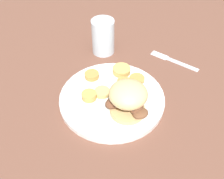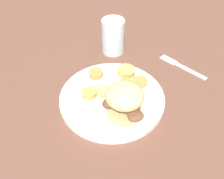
# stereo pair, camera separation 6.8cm
# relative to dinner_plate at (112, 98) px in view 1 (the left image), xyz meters

# --- Properties ---
(ground_plane) EXTENTS (4.00, 4.00, 0.00)m
(ground_plane) POSITION_rel_dinner_plate_xyz_m (0.00, 0.00, -0.01)
(ground_plane) COLOR brown
(dinner_plate) EXTENTS (0.28, 0.28, 0.02)m
(dinner_plate) POSITION_rel_dinner_plate_xyz_m (0.00, 0.00, 0.00)
(dinner_plate) COLOR white
(dinner_plate) RESTS_ON ground_plane
(sandwich) EXTENTS (0.11, 0.12, 0.09)m
(sandwich) POSITION_rel_dinner_plate_xyz_m (-0.05, -0.04, 0.05)
(sandwich) COLOR tan
(sandwich) RESTS_ON dinner_plate
(potato_round_0) EXTENTS (0.05, 0.05, 0.02)m
(potato_round_0) POSITION_rel_dinner_plate_xyz_m (0.10, -0.02, 0.02)
(potato_round_0) COLOR tan
(potato_round_0) RESTS_ON dinner_plate
(potato_round_1) EXTENTS (0.04, 0.04, 0.01)m
(potato_round_1) POSITION_rel_dinner_plate_xyz_m (0.07, 0.06, 0.01)
(potato_round_1) COLOR #BC8942
(potato_round_1) RESTS_ON dinner_plate
(potato_round_2) EXTENTS (0.04, 0.04, 0.01)m
(potato_round_2) POSITION_rel_dinner_plate_xyz_m (0.06, -0.07, 0.01)
(potato_round_2) COLOR #BC8942
(potato_round_2) RESTS_ON dinner_plate
(potato_round_3) EXTENTS (0.04, 0.04, 0.01)m
(potato_round_3) POSITION_rel_dinner_plate_xyz_m (0.01, 0.03, 0.01)
(potato_round_3) COLOR #DBB766
(potato_round_3) RESTS_ON dinner_plate
(potato_round_4) EXTENTS (0.04, 0.04, 0.02)m
(potato_round_4) POSITION_rel_dinner_plate_xyz_m (0.04, -0.03, 0.02)
(potato_round_4) COLOR #BC8942
(potato_round_4) RESTS_ON dinner_plate
(potato_round_5) EXTENTS (0.04, 0.04, 0.02)m
(potato_round_5) POSITION_rel_dinner_plate_xyz_m (-0.01, 0.06, 0.02)
(potato_round_5) COLOR tan
(potato_round_5) RESTS_ON dinner_plate
(fork) EXTENTS (0.10, 0.15, 0.00)m
(fork) POSITION_rel_dinner_plate_xyz_m (0.18, -0.19, -0.01)
(fork) COLOR silver
(fork) RESTS_ON ground_plane
(drinking_glass) EXTENTS (0.07, 0.07, 0.11)m
(drinking_glass) POSITION_rel_dinner_plate_xyz_m (0.22, 0.04, 0.05)
(drinking_glass) COLOR silver
(drinking_glass) RESTS_ON ground_plane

